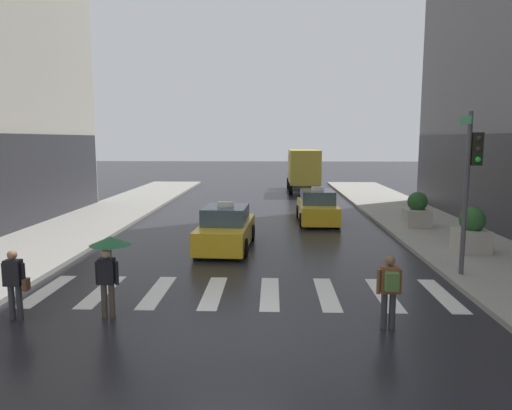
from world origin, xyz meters
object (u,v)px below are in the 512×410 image
at_px(pedestrian_with_backpack, 389,287).
at_px(planter_near_corner, 471,232).
at_px(taxi_second, 317,208).
at_px(pedestrian_with_handbag, 15,280).
at_px(planter_mid_block, 417,211).
at_px(box_truck, 303,169).
at_px(traffic_light_pole, 471,170).
at_px(taxi_lead, 226,229).
at_px(pedestrian_with_umbrella, 109,254).

distance_m(pedestrian_with_backpack, planter_near_corner, 8.19).
bearing_deg(planter_near_corner, taxi_second, 126.01).
bearing_deg(pedestrian_with_handbag, pedestrian_with_backpack, -1.79).
height_order(taxi_second, planter_near_corner, taxi_second).
xyz_separation_m(pedestrian_with_backpack, planter_mid_block, (4.13, 11.69, -0.10)).
bearing_deg(box_truck, traffic_light_pole, -81.57).
distance_m(taxi_lead, pedestrian_with_umbrella, 7.53).
xyz_separation_m(taxi_lead, pedestrian_with_backpack, (4.34, -7.70, 0.25)).
bearing_deg(pedestrian_with_handbag, planter_mid_block, 42.17).
relative_size(taxi_second, planter_mid_block, 2.84).
bearing_deg(pedestrian_with_umbrella, taxi_lead, 74.64).
height_order(box_truck, pedestrian_with_backpack, box_truck).
distance_m(taxi_lead, pedestrian_with_backpack, 8.84).
distance_m(box_truck, pedestrian_with_umbrella, 26.99).
height_order(box_truck, planter_near_corner, box_truck).
bearing_deg(taxi_second, pedestrian_with_umbrella, -114.80).
height_order(traffic_light_pole, pedestrian_with_umbrella, traffic_light_pole).
height_order(pedestrian_with_handbag, planter_mid_block, planter_mid_block).
xyz_separation_m(traffic_light_pole, pedestrian_with_backpack, (-3.20, -3.87, -2.29)).
xyz_separation_m(taxi_second, pedestrian_with_handbag, (-8.18, -13.25, 0.21)).
relative_size(traffic_light_pole, taxi_lead, 1.04).
relative_size(pedestrian_with_handbag, planter_near_corner, 1.03).
distance_m(pedestrian_with_umbrella, pedestrian_with_handbag, 2.25).
distance_m(taxi_second, pedestrian_with_umbrella, 14.38).
relative_size(pedestrian_with_backpack, pedestrian_with_handbag, 1.00).
height_order(traffic_light_pole, taxi_lead, traffic_light_pole).
relative_size(taxi_lead, planter_mid_block, 2.89).
height_order(taxi_lead, pedestrian_with_handbag, taxi_lead).
bearing_deg(pedestrian_with_backpack, taxi_lead, 119.42).
bearing_deg(pedestrian_with_umbrella, box_truck, 76.86).
height_order(taxi_second, planter_mid_block, taxi_second).
height_order(taxi_lead, box_truck, box_truck).
xyz_separation_m(taxi_second, pedestrian_with_umbrella, (-6.02, -13.04, 0.79)).
height_order(traffic_light_pole, taxi_second, traffic_light_pole).
relative_size(pedestrian_with_umbrella, pedestrian_with_handbag, 1.18).
bearing_deg(planter_mid_block, box_truck, 106.01).
relative_size(traffic_light_pole, pedestrian_with_backpack, 2.91).
height_order(taxi_second, pedestrian_with_handbag, taxi_second).
relative_size(pedestrian_with_backpack, planter_mid_block, 1.03).
xyz_separation_m(pedestrian_with_backpack, planter_near_corner, (4.58, 6.79, -0.10)).
distance_m(traffic_light_pole, pedestrian_with_backpack, 5.52).
distance_m(taxi_second, pedestrian_with_backpack, 13.52).
bearing_deg(pedestrian_with_umbrella, taxi_second, 65.20).
distance_m(traffic_light_pole, pedestrian_with_umbrella, 10.26).
distance_m(traffic_light_pole, planter_near_corner, 4.01).
xyz_separation_m(pedestrian_with_umbrella, planter_near_corner, (10.91, 6.32, -0.64)).
distance_m(taxi_second, pedestrian_with_handbag, 15.57).
relative_size(pedestrian_with_backpack, planter_near_corner, 1.03).
distance_m(box_truck, pedestrian_with_backpack, 26.77).
bearing_deg(planter_mid_block, pedestrian_with_backpack, -109.47).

